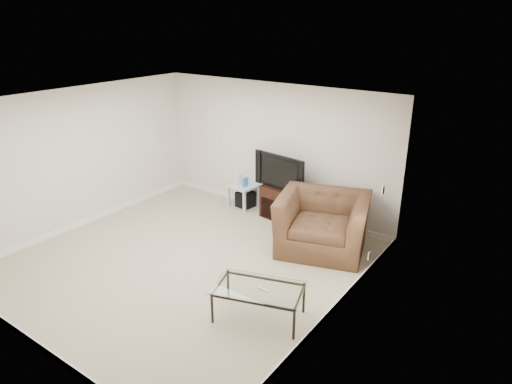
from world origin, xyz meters
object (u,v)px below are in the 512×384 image
Objects in this scene: recliner at (323,214)px; television at (283,171)px; side_table at (244,196)px; subwoofer at (245,199)px; coffee_table at (259,303)px; tv_stand at (283,202)px.

television is at bearing 133.71° from recliner.
side_table is at bearing 144.62° from recliner.
recliner is (1.19, -0.65, -0.33)m from television.
subwoofer is 0.27× the size of coffee_table.
tv_stand is 3.13m from coffee_table.
television is (-0.00, -0.03, 0.64)m from tv_stand.
tv_stand is at bearing 90.74° from television.
recliner is 1.27× the size of coffee_table.
television reaches higher than subwoofer.
tv_stand is 0.94m from side_table.
subwoofer is (-0.90, 0.05, -0.79)m from television.
recliner reaches higher than coffee_table.
television is 2.20× the size of side_table.
television reaches higher than tv_stand.
tv_stand reaches higher than subwoofer.
coffee_table is at bearing -50.23° from side_table.
tv_stand is 0.64m from television.
television is 0.74× the size of recliner.
side_table is at bearing -152.19° from subwoofer.
tv_stand is at bearing 0.00° from side_table.
television is at bearing -90.00° from tv_stand.
recliner is (2.09, -0.70, 0.46)m from subwoofer.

